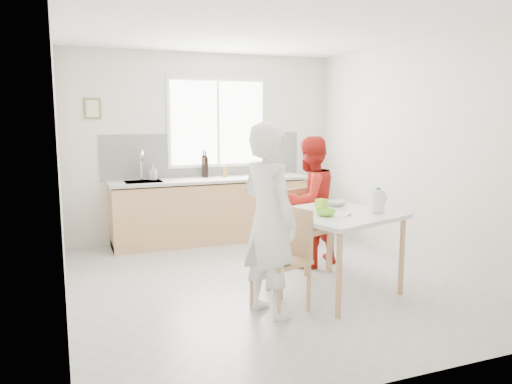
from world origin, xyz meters
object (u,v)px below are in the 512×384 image
bowl_white (336,203)px  milk_jug (378,200)px  dining_table (335,221)px  wine_bottle_a (204,166)px  person_red (310,202)px  chair_far (302,225)px  person_white (269,220)px  wine_bottle_b (206,167)px  bowl_green (325,213)px  chair_left (286,254)px

bowl_white → milk_jug: 0.54m
bowl_white → dining_table: bearing=-121.9°
dining_table → milk_jug: bearing=-22.7°
dining_table → bowl_white: bearing=58.1°
dining_table → wine_bottle_a: (-0.62, 2.67, 0.33)m
dining_table → person_red: 0.96m
chair_far → person_white: size_ratio=0.54×
person_white → milk_jug: person_white is taller
chair_far → wine_bottle_b: (-0.68, 1.75, 0.55)m
chair_far → bowl_white: (0.13, -0.56, 0.35)m
chair_far → person_white: 1.53m
person_red → bowl_green: size_ratio=7.65×
chair_left → wine_bottle_b: 2.90m
chair_left → bowl_green: (0.47, 0.10, 0.34)m
person_white → wine_bottle_b: person_white is taller
person_white → bowl_green: person_white is taller
person_red → milk_jug: (0.20, -1.10, 0.18)m
person_white → dining_table: bearing=-90.0°
person_white → person_red: 1.61m
chair_left → bowl_white: 1.06m
chair_far → wine_bottle_a: wine_bottle_a is taller
dining_table → bowl_green: size_ratio=6.71×
person_white → bowl_green: size_ratio=8.57×
bowl_green → wine_bottle_a: size_ratio=0.64×
wine_bottle_a → bowl_white: bearing=-70.5°
dining_table → wine_bottle_b: (-0.60, 2.64, 0.32)m
bowl_white → person_red: bearing=90.8°
bowl_white → milk_jug: (0.19, -0.50, 0.10)m
person_white → chair_left: bearing=-90.0°
chair_left → bowl_green: 0.59m
dining_table → wine_bottle_a: bearing=103.2°
bowl_green → wine_bottle_b: size_ratio=0.68×
dining_table → wine_bottle_a: wine_bottle_a is taller
milk_jug → chair_far: bearing=88.6°
chair_left → milk_jug: 1.13m
person_red → bowl_green: bearing=52.1°
chair_far → wine_bottle_b: wine_bottle_b is taller
bowl_green → chair_far: bearing=76.0°
dining_table → wine_bottle_b: 2.72m
person_red → bowl_white: (0.01, -0.60, 0.08)m
chair_left → wine_bottle_a: wine_bottle_a is taller
person_white → person_red: person_white is taller
bowl_white → chair_far: bearing=103.3°
chair_far → wine_bottle_b: 1.95m
chair_far → wine_bottle_b: bearing=92.9°
chair_far → wine_bottle_a: bearing=93.2°
person_white → bowl_white: 1.22m
dining_table → chair_left: bearing=-161.7°
bowl_white → wine_bottle_b: bearing=109.3°
bowl_green → person_white: bearing=-165.9°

